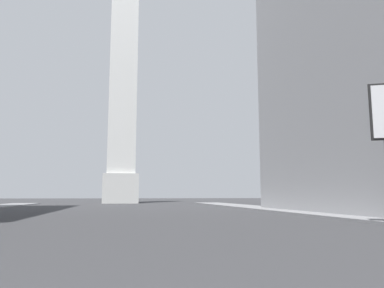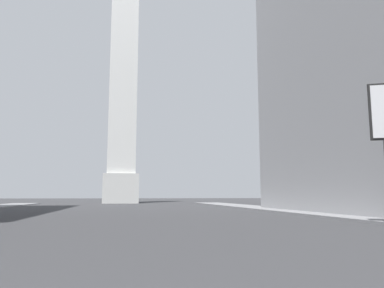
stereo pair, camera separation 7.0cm
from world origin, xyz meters
TOP-DOWN VIEW (x-y plane):
  - sidewalk_right at (17.75, 28.40)m, footprint 5.00×94.66m
  - obelisk at (0.00, 78.88)m, footprint 7.25×7.25m

SIDE VIEW (x-z plane):
  - sidewalk_right at x=17.75m, z-range 0.00..0.15m
  - obelisk at x=0.00m, z-range -1.45..57.18m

